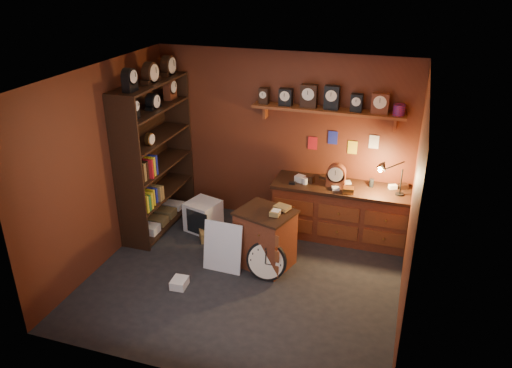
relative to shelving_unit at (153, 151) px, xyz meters
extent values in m
plane|color=black|center=(1.79, -0.98, -1.25)|extent=(4.00, 4.00, 0.00)
cube|color=#5D2816|center=(1.79, 0.82, 0.10)|extent=(4.00, 0.02, 2.70)
cube|color=#5D2816|center=(1.79, -2.78, 0.10)|extent=(4.00, 0.02, 2.70)
cube|color=#5D2816|center=(-0.21, -0.98, 0.10)|extent=(0.02, 3.60, 2.70)
cube|color=#5D2816|center=(3.79, -0.98, 0.10)|extent=(0.02, 3.60, 2.70)
cube|color=beige|center=(1.79, -0.98, 1.45)|extent=(4.00, 3.60, 0.02)
cube|color=brown|center=(2.49, 0.67, 0.67)|extent=(2.20, 0.30, 0.04)
cube|color=brown|center=(1.54, 0.74, 0.55)|extent=(0.04, 0.16, 0.20)
cube|color=brown|center=(3.44, 0.74, 0.55)|extent=(0.04, 0.16, 0.20)
cylinder|color=#B21419|center=(3.47, 0.67, 0.76)|extent=(0.16, 0.16, 0.15)
cube|color=red|center=(1.94, 0.81, 0.10)|extent=(0.14, 0.01, 0.20)
cube|color=navy|center=(2.24, 0.81, 0.22)|extent=(0.14, 0.01, 0.20)
cube|color=yellow|center=(2.54, 0.81, 0.10)|extent=(0.14, 0.01, 0.20)
cube|color=silver|center=(2.84, 0.81, 0.22)|extent=(0.14, 0.01, 0.20)
cube|color=black|center=(-0.19, 0.00, -0.10)|extent=(0.03, 1.60, 2.30)
cube|color=black|center=(0.04, -0.78, -0.10)|extent=(0.45, 0.03, 2.30)
cube|color=black|center=(0.04, 0.78, -0.10)|extent=(0.45, 0.03, 2.30)
cube|color=black|center=(0.04, 0.00, -1.20)|extent=(0.43, 1.54, 0.03)
cube|color=black|center=(0.04, 0.00, -0.70)|extent=(0.43, 1.54, 0.03)
cube|color=black|center=(0.04, 0.00, -0.25)|extent=(0.43, 1.54, 0.03)
cube|color=black|center=(0.04, 0.00, 0.20)|extent=(0.43, 1.54, 0.03)
cube|color=black|center=(0.04, 0.00, 0.65)|extent=(0.43, 1.54, 0.03)
cube|color=black|center=(0.04, 0.00, 1.03)|extent=(0.43, 1.54, 0.03)
cube|color=brown|center=(2.82, 0.50, -0.85)|extent=(2.00, 0.60, 0.80)
cube|color=black|center=(2.82, 0.50, -0.43)|extent=(2.06, 0.66, 0.05)
cube|color=brown|center=(2.82, 0.20, -0.85)|extent=(1.92, 0.02, 0.52)
cylinder|color=black|center=(3.62, 0.45, -0.39)|extent=(0.12, 0.12, 0.02)
cylinder|color=black|center=(3.62, 0.45, -0.20)|extent=(0.02, 0.02, 0.38)
cylinder|color=black|center=(3.50, 0.42, 0.04)|extent=(0.27, 0.09, 0.14)
cone|color=black|center=(3.36, 0.39, 0.00)|extent=(0.18, 0.14, 0.18)
cube|color=brown|center=(1.96, -0.58, -0.86)|extent=(0.82, 0.74, 0.79)
cube|color=black|center=(1.96, -0.58, -0.44)|extent=(0.87, 0.79, 0.03)
cube|color=brown|center=(1.96, -0.87, -0.86)|extent=(0.60, 0.20, 0.67)
cylinder|color=black|center=(2.07, -0.89, -0.99)|extent=(0.55, 0.17, 0.55)
cylinder|color=#F9E9C7|center=(2.07, -0.93, -0.98)|extent=(0.48, 0.11, 0.47)
cube|color=black|center=(2.07, -0.94, -0.90)|extent=(0.01, 0.04, 0.17)
cube|color=black|center=(2.13, -0.94, -1.01)|extent=(0.12, 0.01, 0.01)
cube|color=silver|center=(1.45, -0.88, -1.25)|extent=(0.55, 0.17, 0.71)
cube|color=silver|center=(0.75, 0.06, -1.02)|extent=(0.56, 0.56, 0.47)
cube|color=black|center=(0.75, -0.18, -1.02)|extent=(0.38, 0.12, 0.38)
cube|color=olive|center=(0.95, -0.23, -1.17)|extent=(0.34, 0.32, 0.16)
cube|color=white|center=(1.05, -1.43, -1.20)|extent=(0.21, 0.24, 0.11)
cube|color=olive|center=(1.69, 0.05, -1.15)|extent=(0.29, 0.25, 0.20)
camera|label=1|loc=(3.65, -6.22, 2.66)|focal=35.00mm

